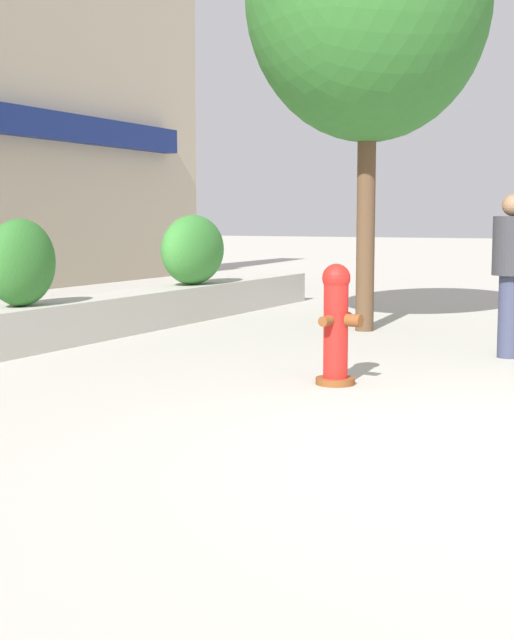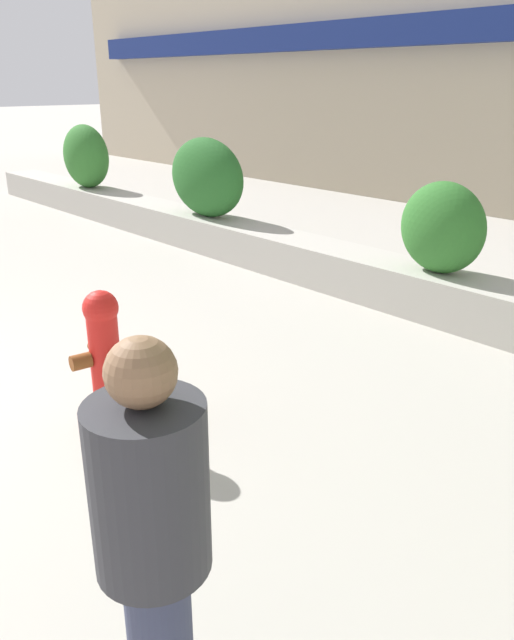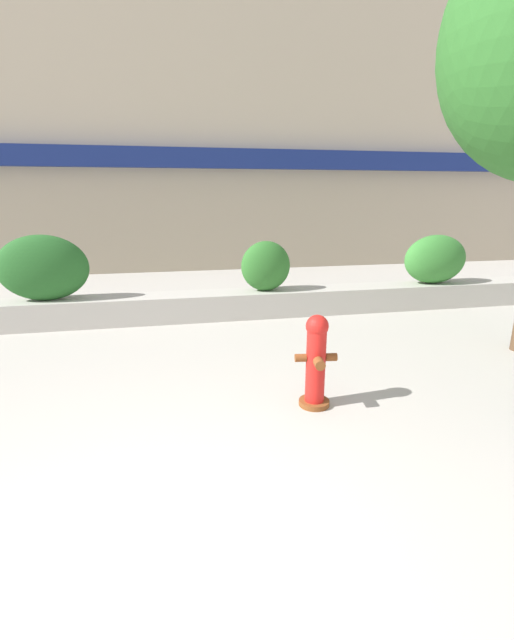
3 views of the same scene
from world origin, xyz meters
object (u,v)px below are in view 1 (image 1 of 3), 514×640
at_px(hedge_bush_3, 193,250).
at_px(fire_hydrant, 336,323).
at_px(pedestrian, 511,265).
at_px(hedge_bush_2, 21,263).

distance_m(hedge_bush_3, fire_hydrant, 5.59).
xyz_separation_m(fire_hydrant, pedestrian, (2.27, -1.06, 0.44)).
bearing_deg(fire_hydrant, pedestrian, -24.99).
xyz_separation_m(hedge_bush_2, pedestrian, (1.98, -4.95, -0.00)).
bearing_deg(pedestrian, fire_hydrant, 155.01).
height_order(hedge_bush_3, fire_hydrant, hedge_bush_3).
relative_size(hedge_bush_2, hedge_bush_3, 0.71).
height_order(hedge_bush_2, fire_hydrant, hedge_bush_2).
relative_size(hedge_bush_3, pedestrian, 0.80).
bearing_deg(hedge_bush_3, pedestrian, -109.09).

